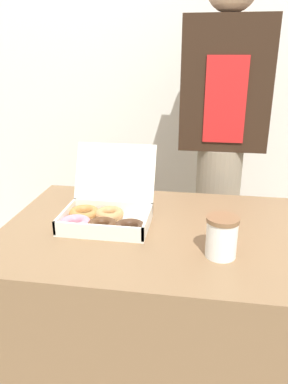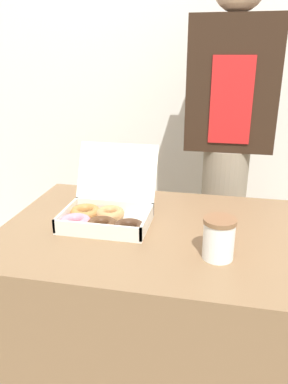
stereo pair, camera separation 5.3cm
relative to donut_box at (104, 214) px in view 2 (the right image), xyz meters
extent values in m
cube|color=silver|center=(0.23, 1.02, 0.55)|extent=(10.00, 0.05, 2.60)
cube|color=brown|center=(0.23, 0.00, -0.39)|extent=(1.11, 0.70, 0.71)
cube|color=silver|center=(0.01, -0.01, -0.03)|extent=(0.28, 0.20, 0.01)
cube|color=silver|center=(-0.13, -0.01, -0.01)|extent=(0.01, 0.20, 0.04)
cube|color=silver|center=(0.15, -0.01, -0.01)|extent=(0.01, 0.20, 0.04)
cube|color=silver|center=(0.01, -0.11, -0.01)|extent=(0.28, 0.01, 0.04)
cube|color=silver|center=(0.01, 0.09, -0.01)|extent=(0.28, 0.01, 0.04)
cube|color=silver|center=(0.01, 0.13, 0.11)|extent=(0.28, 0.09, 0.18)
torus|color=pink|center=(-0.08, -0.06, -0.01)|extent=(0.13, 0.13, 0.03)
torus|color=#A87038|center=(-0.08, 0.03, -0.02)|extent=(0.14, 0.14, 0.03)
torus|color=#4C2D19|center=(0.01, -0.06, -0.01)|extent=(0.14, 0.14, 0.03)
torus|color=#B27F4C|center=(0.01, 0.03, -0.01)|extent=(0.13, 0.13, 0.03)
torus|color=#422819|center=(0.10, -0.06, -0.01)|extent=(0.13, 0.13, 0.03)
cylinder|color=white|center=(0.37, -0.15, 0.02)|extent=(0.08, 0.08, 0.11)
cylinder|color=brown|center=(0.37, -0.15, 0.08)|extent=(0.09, 0.09, 0.01)
cylinder|color=gray|center=(0.39, 0.59, -0.32)|extent=(0.20, 0.20, 0.84)
cube|color=black|center=(0.39, 0.59, 0.37)|extent=(0.37, 0.17, 0.54)
cube|color=red|center=(0.39, 0.50, 0.31)|extent=(0.17, 0.01, 0.35)
camera|label=1|loc=(0.31, -1.08, 0.49)|focal=35.00mm
camera|label=2|loc=(0.36, -1.07, 0.49)|focal=35.00mm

